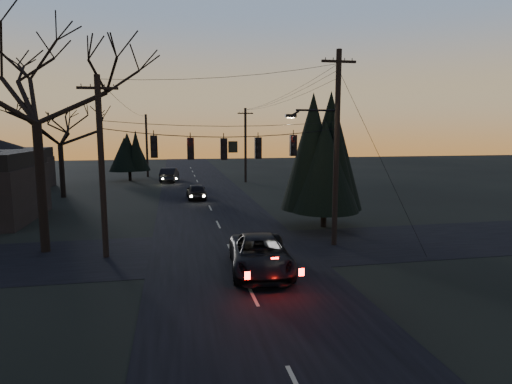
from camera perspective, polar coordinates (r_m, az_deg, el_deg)
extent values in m
plane|color=black|center=(12.64, 3.05, -20.20)|extent=(160.00, 160.00, 0.00)
cube|color=black|center=(31.47, -5.81, -2.79)|extent=(8.00, 120.00, 0.02)
cube|color=black|center=(21.79, -3.38, -7.76)|extent=(60.00, 7.00, 0.02)
cylinder|color=black|center=(20.92, -4.21, 8.46)|extent=(11.50, 0.04, 0.04)
cylinder|color=black|center=(23.39, -26.71, 0.37)|extent=(0.44, 0.44, 6.33)
cylinder|color=black|center=(27.10, 9.00, -2.94)|extent=(0.36, 0.36, 1.60)
cone|color=black|center=(26.66, 9.17, 4.36)|extent=(4.17, 4.17, 6.11)
cylinder|color=black|center=(42.01, -24.45, 2.52)|extent=(0.44, 0.44, 4.71)
cylinder|color=black|center=(53.45, -16.46, 2.32)|extent=(0.36, 0.36, 1.60)
cone|color=black|center=(53.26, -16.57, 5.05)|extent=(3.81, 3.81, 4.30)
imported|color=black|center=(18.41, 0.55, -8.39)|extent=(2.96, 5.57, 1.49)
imported|color=black|center=(37.91, -7.95, 0.08)|extent=(1.71, 4.00, 1.35)
imported|color=black|center=(51.17, -11.46, 2.26)|extent=(2.32, 5.08, 1.62)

